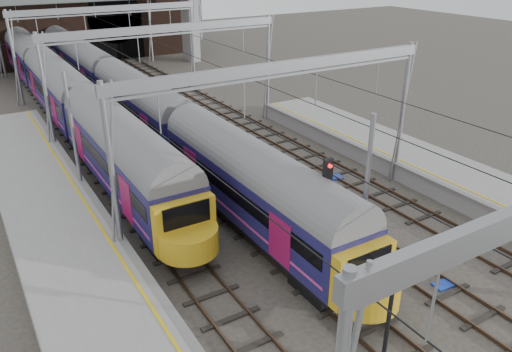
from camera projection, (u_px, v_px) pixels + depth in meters
ground at (392, 298)px, 19.52m from camera, size 160.00×160.00×0.00m
platform_left at (115, 346)px, 16.42m from camera, size 4.32×55.00×1.12m
tracks at (217, 167)px, 31.17m from camera, size 14.40×80.00×0.22m
overhead_line at (170, 45)px, 33.49m from camera, size 16.80×80.00×8.00m
retaining_wall at (83, 25)px, 58.75m from camera, size 28.00×2.75×9.00m
overbridge at (79, 3)px, 52.26m from camera, size 28.00×3.00×9.25m
train_main at (111, 83)px, 40.94m from camera, size 2.64×61.05×4.59m
train_second at (61, 90)px, 38.76m from camera, size 2.76×47.80×4.76m
signal_near_left at (393, 298)px, 15.13m from camera, size 0.33×0.45×4.39m
signal_near_centre at (324, 203)px, 19.79m from camera, size 0.39×0.48×5.24m
equip_cover_a at (443, 285)px, 20.22m from camera, size 0.83×0.63×0.09m
equip_cover_b at (374, 277)px, 20.69m from camera, size 1.12×0.97×0.11m
equip_cover_c at (334, 177)px, 29.72m from camera, size 1.07×0.88×0.11m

